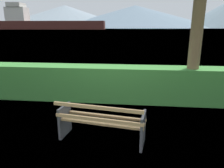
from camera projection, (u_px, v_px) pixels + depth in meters
name	position (u px, v px, depth m)	size (l,w,h in m)	color
ground_plane	(102.00, 139.00, 4.29)	(1400.00, 1400.00, 0.00)	#4C6B33
water_surface	(135.00, 29.00, 298.01)	(620.00, 620.00, 0.00)	slate
park_bench	(101.00, 122.00, 4.12)	(1.82, 0.84, 0.87)	tan
hedge_row	(114.00, 83.00, 6.50)	(10.62, 0.82, 1.09)	#387A33
cargo_ship_large	(43.00, 22.00, 214.54)	(112.34, 21.44, 26.56)	#471E19
distant_hills	(134.00, 15.00, 547.20)	(797.71, 426.62, 84.74)	gray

